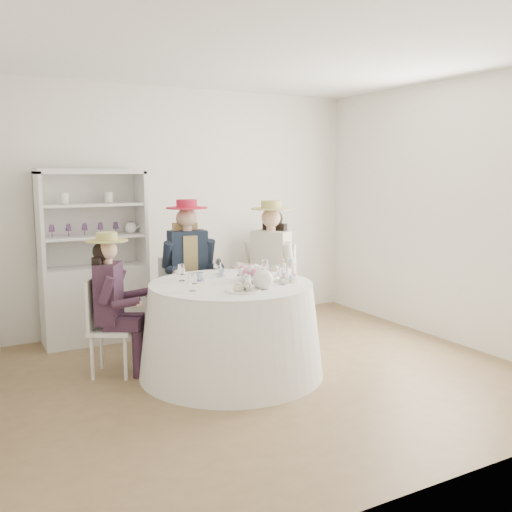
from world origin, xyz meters
TOP-DOWN VIEW (x-y plane):
  - ground at (0.00, 0.00)m, footprint 4.50×4.50m
  - ceiling at (0.00, 0.00)m, footprint 4.50×4.50m
  - wall_back at (0.00, 2.00)m, footprint 4.50×0.00m
  - wall_front at (0.00, -2.00)m, footprint 4.50×0.00m
  - wall_right at (2.25, 0.00)m, footprint 0.00×4.50m
  - tea_table at (-0.19, 0.20)m, footprint 1.62×1.62m
  - hutch at (-1.01, 1.76)m, footprint 1.10×0.50m
  - side_table at (1.08, 1.63)m, footprint 0.65×0.65m
  - hatbox at (1.08, 1.63)m, footprint 0.36×0.36m
  - guest_left at (-1.12, 0.67)m, footprint 0.54×0.49m
  - guest_mid at (-0.17, 1.24)m, footprint 0.55×0.57m
  - guest_right at (0.59, 0.88)m, footprint 0.63×0.59m
  - spare_chair at (-0.26, 1.39)m, footprint 0.48×0.48m
  - teacup_a at (-0.40, 0.40)m, footprint 0.11×0.11m
  - teacup_b at (-0.14, 0.50)m, footprint 0.07×0.07m
  - teacup_c at (0.05, 0.34)m, footprint 0.12×0.12m
  - flower_bowl at (0.02, 0.14)m, footprint 0.28×0.28m
  - flower_arrangement at (0.00, 0.17)m, footprint 0.19×0.19m
  - table_teapot at (-0.07, -0.15)m, footprint 0.24×0.17m
  - sandwich_plate at (-0.26, -0.16)m, footprint 0.29×0.29m
  - cupcake_stand at (0.26, 0.01)m, footprint 0.21×0.21m
  - stemware_set at (-0.19, 0.20)m, footprint 0.92×0.97m

SIDE VIEW (x-z plane):
  - ground at x=0.00m, z-range 0.00..0.00m
  - side_table at x=1.08m, z-range 0.00..0.77m
  - tea_table at x=-0.19m, z-range 0.00..0.81m
  - spare_chair at x=-0.26m, z-range 0.03..0.93m
  - hutch at x=-1.01m, z-range -0.26..1.54m
  - guest_left at x=-1.12m, z-range 0.08..1.34m
  - sandwich_plate at x=-0.26m, z-range 0.80..0.86m
  - guest_right at x=0.59m, z-range 0.09..1.57m
  - flower_bowl at x=0.02m, z-range 0.82..0.87m
  - guest_mid at x=-0.17m, z-range 0.10..1.59m
  - teacup_b at x=-0.14m, z-range 0.82..0.88m
  - teacup_a at x=-0.40m, z-range 0.82..0.88m
  - teacup_c at x=0.05m, z-range 0.82..0.89m
  - cupcake_stand at x=0.26m, z-range 0.79..0.99m
  - stemware_set at x=-0.19m, z-range 0.82..0.97m
  - table_teapot at x=-0.07m, z-range 0.80..0.98m
  - flower_arrangement at x=0.00m, z-range 0.87..0.94m
  - hatbox at x=1.08m, z-range 0.77..1.09m
  - wall_back at x=0.00m, z-range -0.90..3.60m
  - wall_front at x=0.00m, z-range -0.90..3.60m
  - wall_right at x=2.25m, z-range -0.90..3.60m
  - ceiling at x=0.00m, z-range 2.70..2.70m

